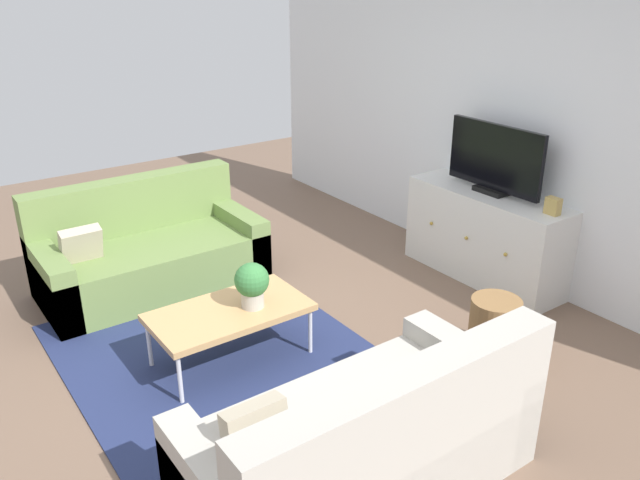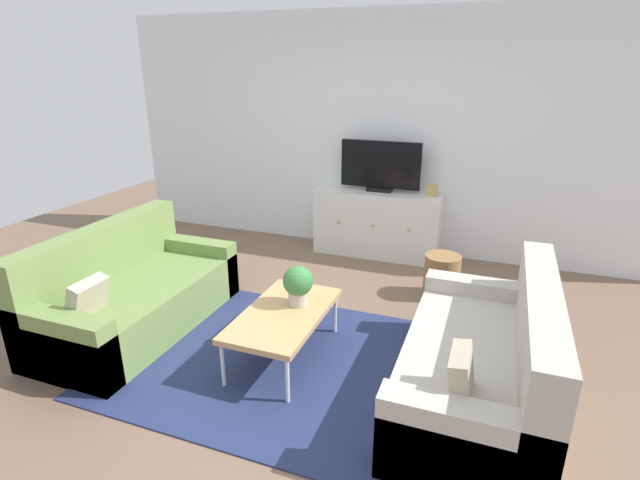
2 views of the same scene
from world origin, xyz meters
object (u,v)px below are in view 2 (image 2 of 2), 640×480
at_px(coffee_table, 284,315).
at_px(mantel_clock, 433,190).
at_px(tv_console, 378,223).
at_px(flat_screen_tv, 380,166).
at_px(wicker_basket, 442,276).
at_px(couch_right_side, 488,367).
at_px(potted_plant, 298,284).
at_px(couch_left_side, 129,296).

distance_m(coffee_table, mantel_clock, 2.51).
distance_m(tv_console, mantel_clock, 0.75).
relative_size(coffee_table, flat_screen_tv, 1.14).
bearing_deg(wicker_basket, mantel_clock, 106.61).
xyz_separation_m(couch_right_side, coffee_table, (-1.46, 0.02, 0.08)).
bearing_deg(wicker_basket, couch_right_side, -72.16).
xyz_separation_m(couch_right_side, wicker_basket, (-0.49, 1.51, -0.07)).
xyz_separation_m(potted_plant, mantel_clock, (0.66, 2.21, 0.26)).
height_order(coffee_table, potted_plant, potted_plant).
relative_size(couch_left_side, tv_console, 1.22).
xyz_separation_m(coffee_table, flat_screen_tv, (0.12, 2.38, 0.68)).
distance_m(flat_screen_tv, mantel_clock, 0.64).
bearing_deg(coffee_table, flat_screen_tv, 87.19).
xyz_separation_m(couch_left_side, mantel_clock, (2.14, 2.37, 0.55)).
xyz_separation_m(couch_right_side, tv_console, (-1.34, 2.37, 0.10)).
bearing_deg(potted_plant, tv_console, 88.46).
bearing_deg(mantel_clock, potted_plant, -106.57).
distance_m(coffee_table, wicker_basket, 1.79).
bearing_deg(flat_screen_tv, wicker_basket, -45.94).
height_order(potted_plant, mantel_clock, mantel_clock).
height_order(couch_right_side, tv_console, couch_right_side).
relative_size(coffee_table, potted_plant, 3.33).
relative_size(flat_screen_tv, wicker_basket, 2.17).
bearing_deg(coffee_table, couch_right_side, -0.61).
distance_m(coffee_table, tv_console, 2.36).
bearing_deg(tv_console, coffee_table, -92.83).
bearing_deg(couch_left_side, tv_console, 57.00).
bearing_deg(couch_left_side, coffee_table, 0.62).
distance_m(couch_left_side, wicker_basket, 2.83).
height_order(tv_console, flat_screen_tv, flat_screen_tv).
distance_m(couch_right_side, potted_plant, 1.44).
bearing_deg(tv_console, wicker_basket, -45.28).
xyz_separation_m(couch_left_side, flat_screen_tv, (1.54, 2.39, 0.76)).
bearing_deg(potted_plant, couch_right_side, -6.60).
distance_m(tv_console, wicker_basket, 1.23).
bearing_deg(couch_left_side, flat_screen_tv, 57.22).
relative_size(tv_console, mantel_clock, 11.06).
relative_size(couch_left_side, flat_screen_tv, 1.94).
bearing_deg(mantel_clock, coffee_table, -106.87).
bearing_deg(coffee_table, mantel_clock, 73.13).
height_order(flat_screen_tv, wicker_basket, flat_screen_tv).
bearing_deg(coffee_table, potted_plant, 68.70).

